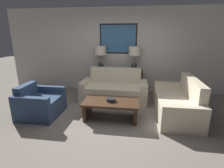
# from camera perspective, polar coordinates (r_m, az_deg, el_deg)

# --- Properties ---
(ground_plane) EXTENTS (20.00, 20.00, 0.00)m
(ground_plane) POSITION_cam_1_polar(r_m,az_deg,el_deg) (3.87, -2.27, -12.79)
(ground_plane) COLOR slate
(back_wall) EXTENTS (7.46, 0.12, 2.65)m
(back_wall) POSITION_cam_1_polar(r_m,az_deg,el_deg) (5.78, 2.06, 10.88)
(back_wall) COLOR beige
(back_wall) RESTS_ON ground_plane
(console_table) EXTENTS (1.59, 0.39, 0.77)m
(console_table) POSITION_cam_1_polar(r_m,az_deg,el_deg) (5.68, 1.65, 1.09)
(console_table) COLOR #332319
(console_table) RESTS_ON ground_plane
(table_lamp_left) EXTENTS (0.37, 0.37, 0.72)m
(table_lamp_left) POSITION_cam_1_polar(r_m,az_deg,el_deg) (5.60, -3.79, 10.18)
(table_lamp_left) COLOR #333338
(table_lamp_left) RESTS_ON console_table
(table_lamp_right) EXTENTS (0.37, 0.37, 0.72)m
(table_lamp_right) POSITION_cam_1_polar(r_m,az_deg,el_deg) (5.48, 7.37, 9.94)
(table_lamp_right) COLOR #333338
(table_lamp_right) RESTS_ON console_table
(couch_by_back_wall) EXTENTS (1.87, 0.86, 0.89)m
(couch_by_back_wall) POSITION_cam_1_polar(r_m,az_deg,el_deg) (5.07, 0.74, -1.88)
(couch_by_back_wall) COLOR beige
(couch_by_back_wall) RESTS_ON ground_plane
(couch_by_side) EXTENTS (0.86, 1.87, 0.89)m
(couch_by_side) POSITION_cam_1_polar(r_m,az_deg,el_deg) (4.43, 20.58, -5.72)
(couch_by_side) COLOR beige
(couch_by_side) RESTS_ON ground_plane
(coffee_table) EXTENTS (1.23, 0.67, 0.43)m
(coffee_table) POSITION_cam_1_polar(r_m,az_deg,el_deg) (3.94, -0.35, -7.05)
(coffee_table) COLOR #3D2616
(coffee_table) RESTS_ON ground_plane
(decorative_bowl) EXTENTS (0.20, 0.20, 0.07)m
(decorative_bowl) POSITION_cam_1_polar(r_m,az_deg,el_deg) (3.88, -0.35, -5.14)
(decorative_bowl) COLOR #232328
(decorative_bowl) RESTS_ON coffee_table
(armchair_near_back_wall) EXTENTS (0.86, 0.95, 0.74)m
(armchair_near_back_wall) POSITION_cam_1_polar(r_m,az_deg,el_deg) (4.47, -22.45, -6.01)
(armchair_near_back_wall) COLOR navy
(armchair_near_back_wall) RESTS_ON ground_plane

